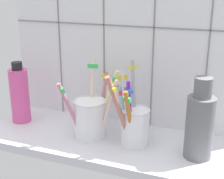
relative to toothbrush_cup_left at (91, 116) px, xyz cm
name	(u,v)px	position (x,y,z in cm)	size (l,w,h in cm)	color
counter_slab	(112,143)	(5.49, -0.08, -6.14)	(64.00, 22.00, 2.00)	silver
tile_wall_back	(129,45)	(5.49, 11.92, 15.36)	(64.00, 2.20, 45.00)	white
toothbrush_cup_left	(91,116)	(0.00, 0.00, 0.00)	(13.54, 12.91, 18.21)	white
toothbrush_cup_right	(133,122)	(10.73, -0.17, 0.17)	(9.44, 13.52, 18.76)	white
ceramic_vase	(200,123)	(25.28, -0.70, 2.54)	(5.88, 5.88, 17.64)	slate
soap_bottle	(20,95)	(-20.92, 1.31, 2.26)	(4.90, 4.90, 16.14)	#E44F9A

